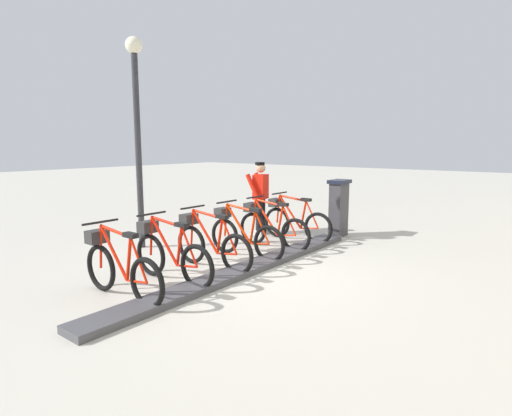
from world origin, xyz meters
name	(u,v)px	position (x,y,z in m)	size (l,w,h in m)	color
ground_plane	(246,272)	(0.00, 0.00, 0.00)	(60.00, 60.00, 0.00)	beige
dock_rail_base	(246,269)	(0.00, 0.00, 0.05)	(0.44, 6.01, 0.10)	#47474C
payment_kiosk	(339,207)	(0.05, -3.36, 0.67)	(0.36, 0.52, 1.28)	#38383D
bike_docked_0	(294,221)	(0.63, -2.41, 0.43)	(1.72, 0.54, 1.02)	black
bike_docked_1	(271,227)	(0.63, -1.54, 0.43)	(1.72, 0.54, 1.02)	black
bike_docked_2	(243,234)	(0.63, -0.67, 0.43)	(1.72, 0.54, 1.02)	black
bike_docked_3	(210,243)	(0.63, 0.20, 0.43)	(1.72, 0.54, 1.02)	black
bike_docked_4	(169,254)	(0.63, 1.07, 0.43)	(1.72, 0.54, 1.02)	black
bike_docked_5	(119,267)	(0.63, 1.94, 0.43)	(1.72, 0.54, 1.02)	black
worker_near_rack	(260,195)	(1.60, -2.48, 0.91)	(0.53, 0.69, 1.66)	white
lamp_post	(137,113)	(2.71, 0.02, 2.66)	(0.32, 0.32, 4.07)	#2D2D33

